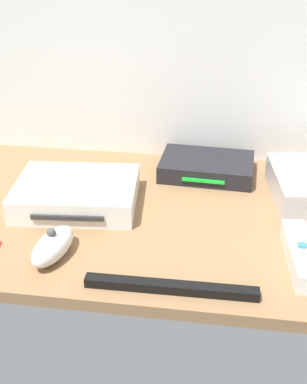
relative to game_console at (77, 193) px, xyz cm
name	(u,v)px	position (x,y,z in cm)	size (l,w,h in cm)	color
ground_plane	(154,217)	(13.85, -0.77, -3.20)	(100.00, 48.00, 2.00)	#936D47
game_console	(77,193)	(0.00, 0.00, 0.00)	(22.30, 17.86, 4.40)	white
network_router	(207,167)	(22.21, 15.10, -0.50)	(18.63, 13.10, 3.40)	black
remote_wand	(300,255)	(37.40, -12.14, -0.69)	(4.62, 15.01, 3.40)	white
remote_nunchuk	(53,246)	(0.80, -15.89, -0.16)	(6.31, 10.68, 5.10)	white
sensor_bar	(171,287)	(19.22, -21.24, -1.50)	(24.00, 1.80, 1.40)	black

